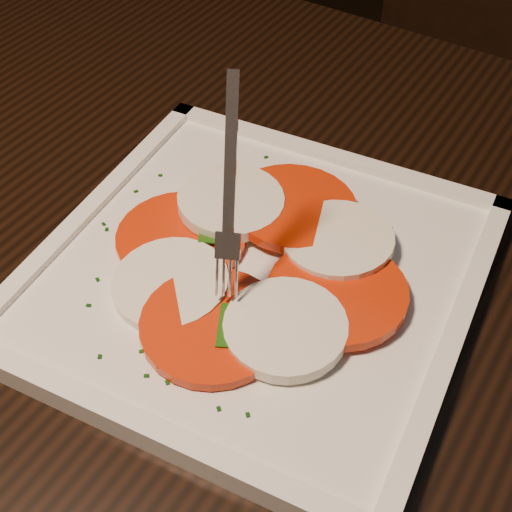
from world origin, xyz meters
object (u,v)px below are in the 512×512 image
object	(u,v)px
table	(271,344)
plate	(256,276)
chair	(459,77)
fork	(231,183)

from	to	relation	value
table	plate	world-z (taller)	plate
plate	chair	bearing A→B (deg)	91.54
plate	table	bearing A→B (deg)	80.11
chair	fork	bearing A→B (deg)	-76.10
chair	plate	bearing A→B (deg)	-75.21
table	fork	xyz separation A→B (m)	(-0.01, -0.03, 0.20)
table	fork	distance (m)	0.21
chair	plate	world-z (taller)	chair
chair	plate	xyz separation A→B (m)	(0.02, -0.72, 0.22)
plate	fork	xyz separation A→B (m)	(-0.01, -0.01, 0.10)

